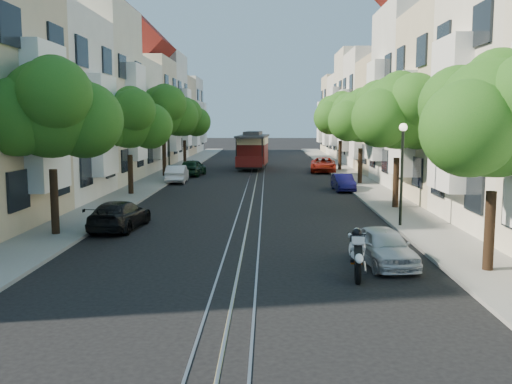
# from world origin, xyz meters

# --- Properties ---
(ground) EXTENTS (200.00, 200.00, 0.00)m
(ground) POSITION_xyz_m (0.00, 28.00, 0.00)
(ground) COLOR black
(ground) RESTS_ON ground
(sidewalk_east) EXTENTS (2.50, 80.00, 0.12)m
(sidewalk_east) POSITION_xyz_m (7.25, 28.00, 0.06)
(sidewalk_east) COLOR gray
(sidewalk_east) RESTS_ON ground
(sidewalk_west) EXTENTS (2.50, 80.00, 0.12)m
(sidewalk_west) POSITION_xyz_m (-7.25, 28.00, 0.06)
(sidewalk_west) COLOR gray
(sidewalk_west) RESTS_ON ground
(rail_left) EXTENTS (0.06, 80.00, 0.02)m
(rail_left) POSITION_xyz_m (-0.55, 28.00, 0.01)
(rail_left) COLOR gray
(rail_left) RESTS_ON ground
(rail_slot) EXTENTS (0.06, 80.00, 0.02)m
(rail_slot) POSITION_xyz_m (0.00, 28.00, 0.01)
(rail_slot) COLOR gray
(rail_slot) RESTS_ON ground
(rail_right) EXTENTS (0.06, 80.00, 0.02)m
(rail_right) POSITION_xyz_m (0.55, 28.00, 0.01)
(rail_right) COLOR gray
(rail_right) RESTS_ON ground
(lane_line) EXTENTS (0.08, 80.00, 0.01)m
(lane_line) POSITION_xyz_m (0.00, 28.00, 0.00)
(lane_line) COLOR tan
(lane_line) RESTS_ON ground
(townhouses_east) EXTENTS (7.75, 72.00, 12.00)m
(townhouses_east) POSITION_xyz_m (11.87, 27.91, 5.18)
(townhouses_east) COLOR beige
(townhouses_east) RESTS_ON ground
(townhouses_west) EXTENTS (7.75, 72.00, 11.76)m
(townhouses_west) POSITION_xyz_m (-11.87, 27.91, 5.08)
(townhouses_west) COLOR silver
(townhouses_west) RESTS_ON ground
(tree_e_a) EXTENTS (4.72, 3.87, 6.27)m
(tree_e_a) POSITION_xyz_m (7.26, -3.02, 4.40)
(tree_e_a) COLOR black
(tree_e_a) RESTS_ON ground
(tree_e_b) EXTENTS (4.93, 4.08, 6.68)m
(tree_e_b) POSITION_xyz_m (7.26, 8.98, 4.73)
(tree_e_b) COLOR black
(tree_e_b) RESTS_ON ground
(tree_e_c) EXTENTS (4.84, 3.99, 6.52)m
(tree_e_c) POSITION_xyz_m (7.26, 19.98, 4.60)
(tree_e_c) COLOR black
(tree_e_c) RESTS_ON ground
(tree_e_d) EXTENTS (5.01, 4.16, 6.85)m
(tree_e_d) POSITION_xyz_m (7.26, 30.98, 4.87)
(tree_e_d) COLOR black
(tree_e_d) RESTS_ON ground
(tree_w_a) EXTENTS (4.93, 4.08, 6.68)m
(tree_w_a) POSITION_xyz_m (-7.14, 1.98, 4.73)
(tree_w_a) COLOR black
(tree_w_a) RESTS_ON ground
(tree_w_b) EXTENTS (4.72, 3.87, 6.27)m
(tree_w_b) POSITION_xyz_m (-7.14, 13.98, 4.40)
(tree_w_b) COLOR black
(tree_w_b) RESTS_ON ground
(tree_w_c) EXTENTS (5.13, 4.28, 7.09)m
(tree_w_c) POSITION_xyz_m (-7.14, 24.98, 5.07)
(tree_w_c) COLOR black
(tree_w_c) RESTS_ON ground
(tree_w_d) EXTENTS (4.84, 3.99, 6.52)m
(tree_w_d) POSITION_xyz_m (-7.14, 35.98, 4.60)
(tree_w_d) COLOR black
(tree_w_d) RESTS_ON ground
(lamp_east) EXTENTS (0.32, 0.32, 4.16)m
(lamp_east) POSITION_xyz_m (6.30, 4.00, 2.85)
(lamp_east) COLOR black
(lamp_east) RESTS_ON ground
(lamp_west) EXTENTS (0.32, 0.32, 4.16)m
(lamp_west) POSITION_xyz_m (-6.30, 22.00, 2.85)
(lamp_west) COLOR black
(lamp_west) RESTS_ON ground
(sportbike_rider) EXTENTS (0.57, 2.09, 1.45)m
(sportbike_rider) POSITION_xyz_m (3.37, -3.44, 0.77)
(sportbike_rider) COLOR black
(sportbike_rider) RESTS_ON ground
(cable_car) EXTENTS (3.03, 8.23, 3.11)m
(cable_car) POSITION_xyz_m (-0.50, 33.12, 1.84)
(cable_car) COLOR black
(cable_car) RESTS_ON ground
(parked_car_e_near) EXTENTS (1.80, 3.54, 1.16)m
(parked_car_e_near) POSITION_xyz_m (4.40, -2.06, 0.58)
(parked_car_e_near) COLOR silver
(parked_car_e_near) RESTS_ON ground
(parked_car_e_mid) EXTENTS (1.26, 3.28, 1.07)m
(parked_car_e_mid) POSITION_xyz_m (5.60, 16.51, 0.53)
(parked_car_e_mid) COLOR #0D0C3E
(parked_car_e_mid) RESTS_ON ground
(parked_car_e_far) EXTENTS (2.50, 4.72, 1.27)m
(parked_car_e_far) POSITION_xyz_m (5.60, 29.44, 0.63)
(parked_car_e_far) COLOR maroon
(parked_car_e_far) RESTS_ON ground
(parked_car_w_near) EXTENTS (2.00, 4.18, 1.18)m
(parked_car_w_near) POSITION_xyz_m (-5.13, 3.47, 0.59)
(parked_car_w_near) COLOR black
(parked_car_w_near) RESTS_ON ground
(parked_car_w_mid) EXTENTS (1.50, 3.85, 1.25)m
(parked_car_w_mid) POSITION_xyz_m (-5.60, 21.13, 0.62)
(parked_car_w_mid) COLOR silver
(parked_car_w_mid) RESTS_ON ground
(parked_car_w_far) EXTENTS (2.04, 4.09, 1.34)m
(parked_car_w_far) POSITION_xyz_m (-5.15, 26.13, 0.67)
(parked_car_w_far) COLOR #13301E
(parked_car_w_far) RESTS_ON ground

